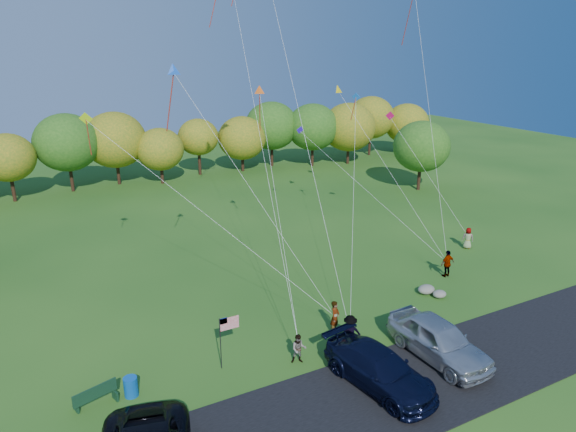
% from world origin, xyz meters
% --- Properties ---
extents(ground, '(140.00, 140.00, 0.00)m').
position_xyz_m(ground, '(0.00, 0.00, 0.00)').
color(ground, '#225117').
rests_on(ground, ground).
extents(asphalt_lane, '(44.00, 6.00, 0.06)m').
position_xyz_m(asphalt_lane, '(0.00, -4.00, 0.03)').
color(asphalt_lane, black).
rests_on(asphalt_lane, ground).
extents(treeline, '(76.17, 27.79, 8.38)m').
position_xyz_m(treeline, '(0.14, 35.97, 4.68)').
color(treeline, '#362013').
rests_on(treeline, ground).
extents(minivan_navy, '(3.27, 6.15, 1.70)m').
position_xyz_m(minivan_navy, '(-0.71, -3.31, 0.91)').
color(minivan_navy, black).
rests_on(minivan_navy, asphalt_lane).
extents(minivan_silver, '(2.49, 5.86, 1.97)m').
position_xyz_m(minivan_silver, '(3.26, -2.88, 1.05)').
color(minivan_silver, '#B2B7BE').
rests_on(minivan_silver, asphalt_lane).
extents(flyer_a, '(0.82, 0.76, 1.88)m').
position_xyz_m(flyer_a, '(0.03, 1.54, 0.94)').
color(flyer_a, '#4C4C59').
rests_on(flyer_a, ground).
extents(flyer_b, '(0.91, 0.83, 1.53)m').
position_xyz_m(flyer_b, '(-3.05, 0.02, 0.76)').
color(flyer_b, '#4C4C59').
rests_on(flyer_b, ground).
extents(flyer_c, '(1.36, 0.95, 1.92)m').
position_xyz_m(flyer_c, '(-0.18, -0.19, 0.96)').
color(flyer_c, '#4C4C59').
rests_on(flyer_c, ground).
extents(flyer_d, '(1.11, 0.47, 1.89)m').
position_xyz_m(flyer_d, '(10.63, 4.04, 0.94)').
color(flyer_d, '#4C4C59').
rests_on(flyer_d, ground).
extents(flyer_e, '(0.96, 0.94, 1.66)m').
position_xyz_m(flyer_e, '(15.74, 7.10, 0.83)').
color(flyer_e, '#4C4C59').
rests_on(flyer_e, ground).
extents(park_bench, '(1.90, 0.85, 1.08)m').
position_xyz_m(park_bench, '(-12.40, 1.23, 0.57)').
color(park_bench, '#13341F').
rests_on(park_bench, ground).
extents(trash_barrel, '(0.62, 0.62, 0.93)m').
position_xyz_m(trash_barrel, '(-10.90, 1.29, 0.46)').
color(trash_barrel, '#0B4EA8').
rests_on(trash_barrel, ground).
extents(flag_assembly, '(1.00, 0.65, 2.71)m').
position_xyz_m(flag_assembly, '(-6.30, 1.34, 2.05)').
color(flag_assembly, black).
rests_on(flag_assembly, ground).
extents(boulder_near, '(1.13, 0.89, 0.56)m').
position_xyz_m(boulder_near, '(7.67, 2.75, 0.28)').
color(boulder_near, gray).
rests_on(boulder_near, ground).
extents(boulder_far, '(0.88, 0.74, 0.46)m').
position_xyz_m(boulder_far, '(8.02, 1.96, 0.23)').
color(boulder_far, gray).
rests_on(boulder_far, ground).
extents(kites_aloft, '(22.37, 11.62, 15.82)m').
position_xyz_m(kites_aloft, '(2.78, 13.58, 17.44)').
color(kites_aloft, '#C54215').
rests_on(kites_aloft, ground).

